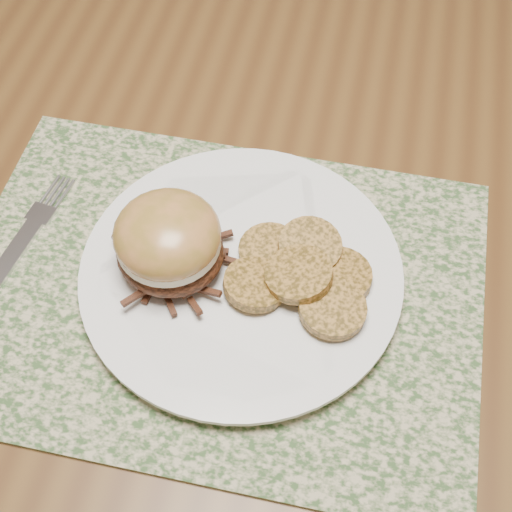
{
  "coord_description": "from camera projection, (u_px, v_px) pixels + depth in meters",
  "views": [
    {
      "loc": [
        -0.15,
        -0.32,
        1.28
      ],
      "look_at": [
        -0.22,
        0.0,
        0.79
      ],
      "focal_mm": 50.0,
      "sensor_mm": 36.0,
      "label": 1
    }
  ],
  "objects": [
    {
      "name": "placemat",
      "position": [
        218.0,
        290.0,
        0.61
      ],
      "size": [
        0.45,
        0.33,
        0.0
      ],
      "primitive_type": "cube",
      "color": "#36522A",
      "rests_on": "dining_table"
    },
    {
      "name": "dinner_plate",
      "position": [
        241.0,
        274.0,
        0.61
      ],
      "size": [
        0.26,
        0.26,
        0.02
      ],
      "primitive_type": "cylinder",
      "color": "white",
      "rests_on": "placemat"
    },
    {
      "name": "pork_sandwich",
      "position": [
        168.0,
        242.0,
        0.58
      ],
      "size": [
        0.11,
        0.11,
        0.07
      ],
      "rotation": [
        0.0,
        0.0,
        -0.23
      ],
      "color": "black",
      "rests_on": "dinner_plate"
    },
    {
      "name": "fork",
      "position": [
        13.0,
        256.0,
        0.63
      ],
      "size": [
        0.05,
        0.2,
        0.0
      ],
      "rotation": [
        0.0,
        0.0,
        -0.16
      ],
      "color": "silver",
      "rests_on": "placemat"
    },
    {
      "name": "dining_table",
      "position": [
        486.0,
        371.0,
        0.66
      ],
      "size": [
        1.5,
        0.9,
        0.75
      ],
      "color": "brown",
      "rests_on": "ground"
    },
    {
      "name": "roasted_potatoes",
      "position": [
        302.0,
        273.0,
        0.59
      ],
      "size": [
        0.14,
        0.13,
        0.03
      ],
      "color": "#A06F2F",
      "rests_on": "dinner_plate"
    }
  ]
}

